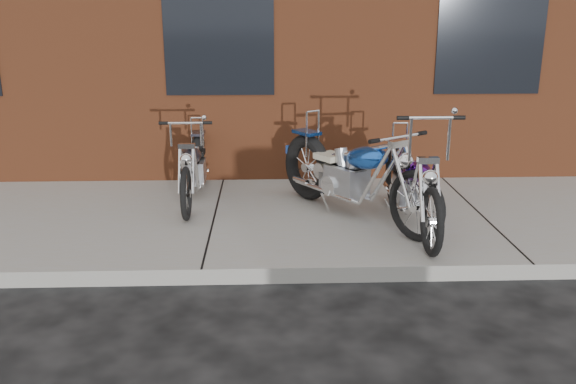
{
  "coord_description": "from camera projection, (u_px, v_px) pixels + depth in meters",
  "views": [
    {
      "loc": [
        0.59,
        -5.0,
        2.35
      ],
      "look_at": [
        0.8,
        0.8,
        0.62
      ],
      "focal_mm": 38.0,
      "sensor_mm": 36.0,
      "label": 1
    }
  ],
  "objects": [
    {
      "name": "ground",
      "position": [
        202.0,
        285.0,
        5.44
      ],
      "size": [
        120.0,
        120.0,
        0.0
      ],
      "primitive_type": "plane",
      "color": "black",
      "rests_on": "ground"
    },
    {
      "name": "sidewalk",
      "position": [
        215.0,
        222.0,
        6.85
      ],
      "size": [
        22.0,
        3.0,
        0.15
      ],
      "primitive_type": "cube",
      "color": "#A4A4A4",
      "rests_on": "ground"
    },
    {
      "name": "chopper_purple",
      "position": [
        411.0,
        188.0,
        6.42
      ],
      "size": [
        0.55,
        2.27,
        1.27
      ],
      "rotation": [
        0.0,
        0.0,
        -1.57
      ],
      "color": "black",
      "rests_on": "sidewalk"
    },
    {
      "name": "chopper_third",
      "position": [
        194.0,
        169.0,
        7.33
      ],
      "size": [
        0.5,
        2.07,
        1.05
      ],
      "rotation": [
        0.0,
        0.0,
        -1.57
      ],
      "color": "black",
      "rests_on": "sidewalk"
    },
    {
      "name": "chopper_blue",
      "position": [
        353.0,
        177.0,
        6.69
      ],
      "size": [
        1.5,
        2.14,
        1.09
      ],
      "rotation": [
        0.0,
        0.0,
        -0.98
      ],
      "color": "black",
      "rests_on": "sidewalk"
    }
  ]
}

